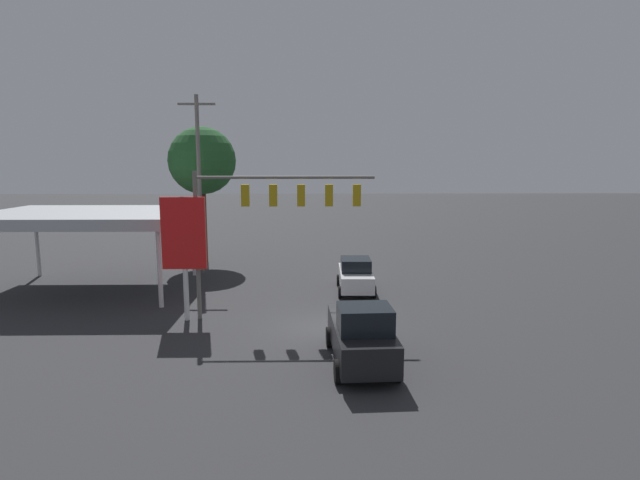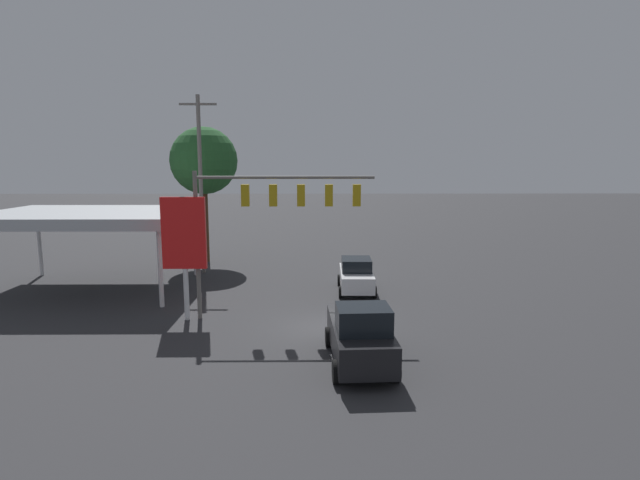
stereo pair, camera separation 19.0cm
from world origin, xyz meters
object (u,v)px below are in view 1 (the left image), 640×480
object	(u,v)px
price_sign	(184,238)
street_tree	(202,161)
traffic_signal_assembly	(272,206)
utility_pole	(199,181)
pickup_parked	(361,335)
sedan_waiting	(356,275)

from	to	relation	value
price_sign	street_tree	world-z (taller)	street_tree
price_sign	traffic_signal_assembly	bearing A→B (deg)	-177.17
traffic_signal_assembly	street_tree	xyz separation A→B (m)	(6.13, -13.91, 2.10)
street_tree	utility_pole	bearing A→B (deg)	98.65
utility_pole	pickup_parked	distance (m)	18.78
utility_pole	street_tree	bearing A→B (deg)	-81.35
utility_pole	sedan_waiting	size ratio (longest dim) A/B	2.63
sedan_waiting	pickup_parked	bearing A→B (deg)	-2.64
pickup_parked	street_tree	distance (m)	22.70
pickup_parked	street_tree	size ratio (longest dim) A/B	0.53
utility_pole	price_sign	bearing A→B (deg)	98.18
price_sign	sedan_waiting	xyz separation A→B (m)	(-8.40, -5.14, -2.97)
price_sign	street_tree	distance (m)	14.70
utility_pole	price_sign	world-z (taller)	utility_pole
traffic_signal_assembly	sedan_waiting	size ratio (longest dim) A/B	1.87
pickup_parked	street_tree	bearing A→B (deg)	-156.26
pickup_parked	traffic_signal_assembly	bearing A→B (deg)	-149.93
traffic_signal_assembly	street_tree	distance (m)	15.35
utility_pole	pickup_parked	size ratio (longest dim) A/B	2.20
traffic_signal_assembly	utility_pole	distance (m)	11.49
sedan_waiting	street_tree	xyz separation A→B (m)	(10.46, -8.97, 6.51)
traffic_signal_assembly	pickup_parked	bearing A→B (deg)	122.87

